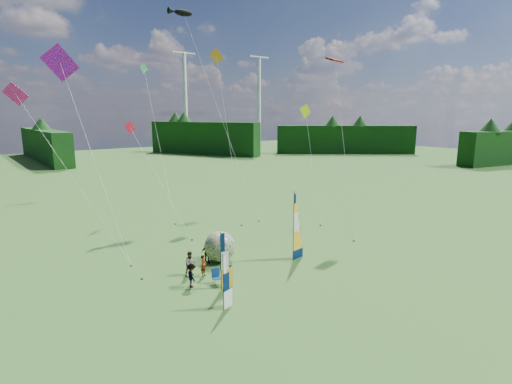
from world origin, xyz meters
TOP-DOWN VIEW (x-y plane):
  - ground at (0.00, 0.00)m, footprint 220.00×220.00m
  - treeline_ring at (0.00, 0.00)m, footprint 210.00×210.00m
  - turbine_left at (70.00, 95.00)m, footprint 8.00×1.20m
  - turbine_right at (45.00, 102.00)m, footprint 8.00×1.20m
  - feather_banner_main at (1.86, 3.13)m, footprint 1.38×0.32m
  - side_banner_left at (-5.15, 2.19)m, footprint 1.03×0.25m
  - side_banner_far at (-6.53, -0.23)m, footprint 0.95×0.35m
  - bol_inflatable at (-2.61, 6.39)m, footprint 2.63×2.63m
  - spectator_a at (-4.99, 4.65)m, footprint 0.66×0.62m
  - spectator_b at (-5.63, 5.33)m, footprint 0.83×0.41m
  - spectator_c at (-6.48, 3.61)m, footprint 0.55×1.06m
  - spectator_d at (-3.56, 6.59)m, footprint 0.92×0.94m
  - camp_chair at (-4.98, 2.99)m, footprint 0.70×0.70m
  - kite_whale at (5.97, 19.77)m, footprint 5.11×15.62m
  - kite_rainbow_delta at (-9.42, 12.42)m, footprint 7.40×10.82m
  - kite_parafoil at (10.67, 6.09)m, footprint 7.56×10.06m
  - small_kite_red at (-2.93, 15.90)m, footprint 6.52×10.33m
  - small_kite_orange at (5.63, 17.45)m, footprint 7.34×11.94m
  - small_kite_yellow at (12.24, 11.53)m, footprint 6.35×8.86m
  - small_kite_pink at (-11.37, 9.05)m, footprint 10.19×9.76m
  - small_kite_green at (0.12, 22.70)m, footprint 8.17×12.44m

SIDE VIEW (x-z plane):
  - ground at x=0.00m, z-range 0.00..0.00m
  - camp_chair at x=-4.98m, z-range 0.00..1.02m
  - spectator_a at x=-4.99m, z-range 0.00..1.51m
  - spectator_c at x=-6.48m, z-range 0.00..1.56m
  - spectator_d at x=-3.56m, z-range 0.00..1.59m
  - spectator_b at x=-5.63m, z-range 0.00..1.71m
  - bol_inflatable at x=-2.61m, z-range 0.00..2.31m
  - side_banner_far at x=-6.53m, z-range 0.00..3.21m
  - side_banner_left at x=-5.15m, z-range 0.00..3.69m
  - feather_banner_main at x=1.86m, z-range 0.00..5.14m
  - treeline_ring at x=0.00m, z-range 0.00..8.00m
  - small_kite_red at x=-2.93m, z-range 0.00..10.69m
  - small_kite_yellow at x=12.24m, z-range 0.00..12.55m
  - small_kite_pink at x=-11.37m, z-range 0.00..13.34m
  - kite_rainbow_delta at x=-9.42m, z-range 0.00..16.86m
  - small_kite_green at x=0.12m, z-range 0.00..17.00m
  - kite_parafoil at x=10.67m, z-range 0.00..17.93m
  - small_kite_orange at x=5.63m, z-range 0.00..18.62m
  - kite_whale at x=5.97m, z-range 0.00..23.72m
  - turbine_left at x=70.00m, z-range 0.00..30.00m
  - turbine_right at x=45.00m, z-range 0.00..30.00m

